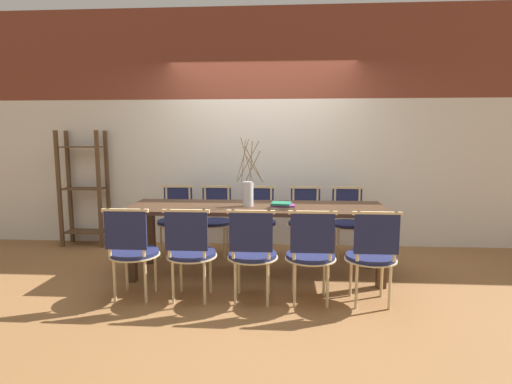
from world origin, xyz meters
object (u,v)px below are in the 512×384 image
chair_far_center (259,218)px  dining_table (256,215)px  book_stack (282,205)px  shelving_rack (84,189)px  vase_centerpiece (248,192)px  chair_near_center (252,251)px

chair_far_center → dining_table: bearing=91.2°
dining_table → chair_far_center: 0.77m
book_stack → shelving_rack: 2.97m
vase_centerpiece → shelving_rack: bearing=155.2°
chair_far_center → shelving_rack: 2.47m
dining_table → book_stack: bearing=-24.3°
chair_near_center → book_stack: size_ratio=3.46×
shelving_rack → chair_far_center: bearing=-7.7°
book_stack → dining_table: bearing=155.7°
vase_centerpiece → shelving_rack: (-2.36, 1.09, -0.12)m
vase_centerpiece → shelving_rack: shelving_rack is taller
chair_far_center → book_stack: chair_far_center is taller
chair_near_center → shelving_rack: shelving_rack is taller
chair_near_center → vase_centerpiece: size_ratio=1.19×
chair_near_center → book_stack: bearing=67.1°
dining_table → vase_centerpiece: size_ratio=3.76×
dining_table → book_stack: book_stack is taller
chair_near_center → book_stack: (0.26, 0.62, 0.32)m
chair_near_center → shelving_rack: size_ratio=0.55×
book_stack → shelving_rack: (-2.72, 1.19, -0.00)m
chair_near_center → shelving_rack: bearing=143.7°
vase_centerpiece → book_stack: size_ratio=2.90×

